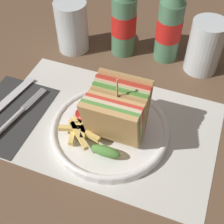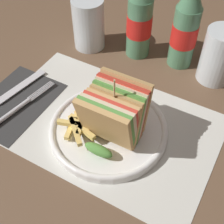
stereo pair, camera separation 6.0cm
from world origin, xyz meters
The scene contains 13 objects.
ground_plane centered at (0.00, 0.00, 0.00)m, with size 4.00×4.00×0.00m, color brown.
placemat centered at (-0.02, 0.00, 0.00)m, with size 0.45×0.29×0.00m.
plate_main centered at (0.00, -0.01, 0.01)m, with size 0.23×0.23×0.02m.
club_sandwich centered at (0.02, -0.02, 0.07)m, with size 0.10×0.12×0.14m.
fries_pile centered at (-0.04, -0.04, 0.03)m, with size 0.08×0.11×0.02m.
ketchup_blob centered at (-0.05, -0.01, 0.03)m, with size 0.05×0.04×0.02m.
napkin centered at (-0.22, -0.04, 0.00)m, with size 0.14×0.20×0.00m.
fork centered at (-0.20, -0.06, 0.01)m, with size 0.04×0.17×0.01m.
knife centered at (-0.24, -0.05, 0.01)m, with size 0.05×0.22×0.00m.
coke_bottle_near centered at (-0.06, 0.24, 0.10)m, with size 0.06×0.06×0.24m.
coke_bottle_far centered at (0.04, 0.26, 0.10)m, with size 0.06×0.06×0.24m.
glass_near centered at (0.13, 0.25, 0.05)m, with size 0.08×0.08×0.13m.
glass_far centered at (-0.19, 0.21, 0.05)m, with size 0.08×0.08×0.13m.
Camera 2 is at (0.19, -0.34, 0.49)m, focal length 50.00 mm.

